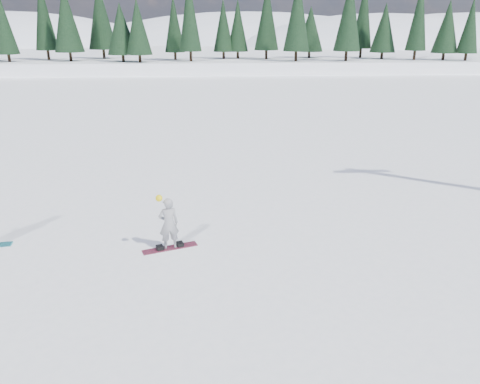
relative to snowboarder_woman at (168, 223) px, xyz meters
name	(u,v)px	position (x,y,z in m)	size (l,w,h in m)	color
ground	(79,259)	(-2.32, -0.45, -0.75)	(420.00, 420.00, 0.00)	white
alpine_backdrop	(173,77)	(-14.04, 188.72, -14.72)	(412.50, 227.00, 53.20)	white
snowboarder_woman	(168,223)	(0.00, 0.00, 0.00)	(0.61, 0.48, 1.61)	gray
snowboard_woman	(170,248)	(0.00, 0.00, -0.73)	(1.50, 0.28, 0.03)	maroon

